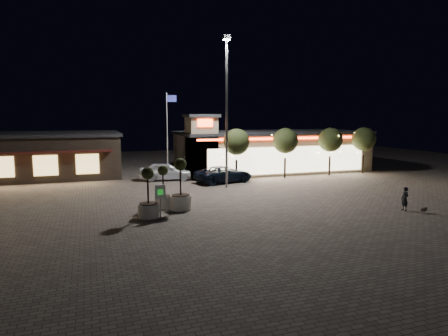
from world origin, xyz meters
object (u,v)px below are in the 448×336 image
object	(u,v)px
pickup_truck	(224,174)
planter_left	(163,195)
white_sedan	(166,171)
pedestrian	(405,199)
planter_mid	(148,202)
valet_sign	(160,195)

from	to	relation	value
pickup_truck	planter_left	bearing A→B (deg)	126.92
white_sedan	pedestrian	bearing A→B (deg)	-135.36
planter_mid	valet_sign	xyz separation A→B (m)	(0.68, -0.18, 0.43)
white_sedan	valet_sign	distance (m)	13.77
white_sedan	planter_left	xyz separation A→B (m)	(-2.25, -11.06, 0.03)
pedestrian	planter_left	xyz separation A→B (m)	(-14.28, 5.75, 0.10)
white_sedan	pedestrian	world-z (taller)	white_sedan
pickup_truck	planter_mid	size ratio (longest dim) A/B	1.78
white_sedan	planter_left	bearing A→B (deg)	177.57
pickup_truck	planter_left	xyz separation A→B (m)	(-6.95, -8.15, 0.12)
planter_left	valet_sign	bearing A→B (deg)	-104.26
white_sedan	pedestrian	distance (m)	20.68
planter_left	planter_mid	world-z (taller)	planter_mid
pedestrian	valet_sign	distance (m)	15.28
pedestrian	valet_sign	bearing A→B (deg)	-100.06
white_sedan	valet_sign	bearing A→B (deg)	177.07
white_sedan	pickup_truck	bearing A→B (deg)	-112.68
planter_mid	pedestrian	bearing A→B (deg)	-12.78
planter_left	planter_mid	distance (m)	2.57
pickup_truck	planter_left	size ratio (longest dim) A/B	1.91
white_sedan	pedestrian	xyz separation A→B (m)	(12.03, -16.81, -0.07)
valet_sign	planter_mid	bearing A→B (deg)	165.30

